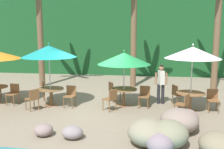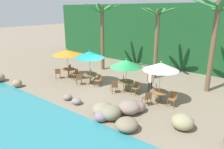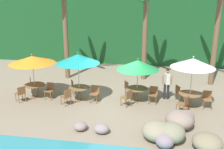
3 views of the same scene
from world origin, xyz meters
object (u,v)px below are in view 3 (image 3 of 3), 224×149
at_px(chair_green_seaward, 153,93).
at_px(umbrella_white, 193,63).
at_px(chair_teal_seaward, 95,92).
at_px(palm_tree_nearest, 65,16).
at_px(chair_green_inland, 128,87).
at_px(waiter_in_white, 167,82).
at_px(chair_orange_inland, 33,84).
at_px(palm_tree_third, 219,16).
at_px(dining_table_orange, 35,87).
at_px(dining_table_white, 190,96).
at_px(umbrella_teal, 78,59).
at_px(dining_table_green, 137,90).
at_px(chair_orange_seaward, 50,89).
at_px(chair_orange_left, 21,93).
at_px(chair_teal_inland, 74,86).
at_px(chair_white_seaward, 207,98).
at_px(dining_table_teal, 79,90).
at_px(palm_tree_second, 145,21).
at_px(chair_teal_left, 67,96).
at_px(chair_green_left, 127,97).
at_px(umbrella_orange, 32,60).
at_px(chair_white_left, 184,103).
at_px(umbrella_green, 138,65).
at_px(chair_white_inland, 179,92).

height_order(chair_green_seaward, umbrella_white, umbrella_white).
relative_size(chair_teal_seaward, palm_tree_nearest, 0.15).
height_order(chair_green_inland, waiter_in_white, waiter_in_white).
relative_size(chair_orange_inland, palm_tree_third, 0.14).
height_order(dining_table_orange, dining_table_white, same).
height_order(umbrella_teal, waiter_in_white, umbrella_teal).
bearing_deg(dining_table_green, palm_tree_nearest, 145.97).
bearing_deg(chair_orange_inland, chair_orange_seaward, -27.94).
distance_m(chair_green_seaward, dining_table_white, 1.80).
bearing_deg(palm_tree_third, dining_table_white, -114.55).
bearing_deg(chair_green_inland, chair_orange_left, -161.96).
bearing_deg(umbrella_teal, chair_teal_seaward, -0.47).
height_order(chair_teal_inland, umbrella_white, umbrella_white).
bearing_deg(palm_tree_third, chair_white_seaward, -103.60).
distance_m(chair_orange_left, dining_table_teal, 3.03).
relative_size(chair_green_inland, palm_tree_second, 0.15).
height_order(chair_green_seaward, chair_white_seaward, same).
bearing_deg(waiter_in_white, palm_tree_third, 45.84).
bearing_deg(palm_tree_second, chair_teal_seaward, -117.90).
relative_size(umbrella_teal, chair_teal_left, 3.03).
bearing_deg(chair_green_left, chair_teal_seaward, 168.43).
bearing_deg(umbrella_orange, palm_tree_second, 37.35).
xyz_separation_m(chair_green_seaward, dining_table_white, (1.78, -0.30, 0.10)).
bearing_deg(dining_table_white, chair_white_seaward, 5.66).
distance_m(chair_green_inland, chair_white_left, 3.33).
height_order(dining_table_orange, chair_orange_seaward, chair_orange_seaward).
xyz_separation_m(dining_table_green, chair_white_left, (2.28, -1.11, -0.10)).
xyz_separation_m(chair_green_inland, palm_tree_nearest, (-4.43, 2.69, 3.62)).
bearing_deg(umbrella_teal, chair_green_left, -7.97).
bearing_deg(umbrella_teal, chair_orange_inland, 166.35).
bearing_deg(umbrella_green, umbrella_teal, -172.91).
relative_size(dining_table_orange, chair_white_left, 1.26).
xyz_separation_m(chair_green_left, palm_tree_third, (4.83, 4.28, 3.72)).
height_order(umbrella_teal, dining_table_teal, umbrella_teal).
bearing_deg(chair_orange_inland, umbrella_teal, -13.65).
height_order(umbrella_orange, chair_white_inland, umbrella_orange).
bearing_deg(chair_green_seaward, chair_teal_inland, 175.37).
bearing_deg(chair_teal_inland, dining_table_orange, -161.31).
distance_m(chair_orange_seaward, palm_tree_nearest, 5.19).
bearing_deg(chair_green_inland, dining_table_orange, -168.40).
relative_size(dining_table_green, chair_white_inland, 1.26).
bearing_deg(chair_white_inland, chair_orange_seaward, -173.68).
height_order(dining_table_white, chair_white_seaward, chair_white_seaward).
distance_m(chair_teal_inland, chair_teal_left, 1.43).
xyz_separation_m(chair_teal_inland, umbrella_white, (6.15, -0.65, 1.78)).
xyz_separation_m(chair_orange_seaward, dining_table_white, (7.31, 0.03, 0.10)).
bearing_deg(chair_teal_left, palm_tree_nearest, 108.59).
bearing_deg(chair_orange_seaward, umbrella_white, 0.21).
relative_size(umbrella_teal, waiter_in_white, 1.55).
distance_m(chair_orange_seaward, chair_teal_seaward, 2.51).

